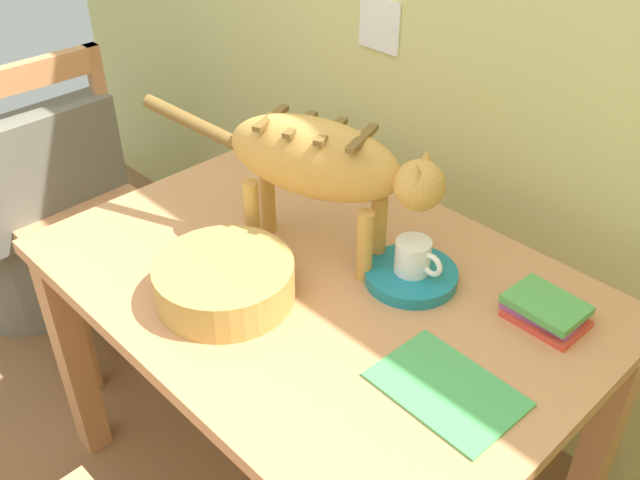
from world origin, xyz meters
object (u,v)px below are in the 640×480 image
(dining_table, at_px, (320,308))
(book_stack, at_px, (546,309))
(saucer_bowl, at_px, (411,275))
(coffee_mug, at_px, (414,257))
(wicker_armchair, at_px, (31,228))
(cat, at_px, (322,164))
(wooden_chair_far, at_px, (86,217))
(wicker_basket, at_px, (225,280))
(magazine, at_px, (447,389))

(dining_table, bearing_deg, book_stack, 29.27)
(saucer_bowl, height_order, coffee_mug, coffee_mug)
(wicker_armchair, bearing_deg, coffee_mug, -80.57)
(dining_table, bearing_deg, cat, 133.71)
(dining_table, height_order, wooden_chair_far, wooden_chair_far)
(wicker_basket, height_order, wooden_chair_far, wooden_chair_far)
(saucer_bowl, distance_m, wicker_basket, 0.41)
(wooden_chair_far, height_order, wicker_armchair, wooden_chair_far)
(wooden_chair_far, bearing_deg, magazine, 91.52)
(magazine, distance_m, wicker_basket, 0.51)
(book_stack, xyz_separation_m, wooden_chair_far, (-1.41, -0.32, -0.29))
(book_stack, relative_size, wicker_armchair, 0.21)
(saucer_bowl, height_order, wicker_armchair, wicker_armchair)
(cat, distance_m, book_stack, 0.55)
(saucer_bowl, bearing_deg, coffee_mug, 0.00)
(cat, relative_size, magazine, 2.63)
(wicker_basket, bearing_deg, dining_table, 65.35)
(wooden_chair_far, bearing_deg, wicker_armchair, -78.44)
(coffee_mug, distance_m, wicker_basket, 0.41)
(dining_table, bearing_deg, magazine, -9.53)
(magazine, distance_m, wooden_chair_far, 1.42)
(cat, height_order, book_stack, cat)
(magazine, height_order, wicker_armchair, wicker_armchair)
(wooden_chair_far, distance_m, wicker_armchair, 0.40)
(wicker_armchair, bearing_deg, dining_table, -84.99)
(book_stack, distance_m, wooden_chair_far, 1.48)
(book_stack, bearing_deg, dining_table, -150.73)
(coffee_mug, bearing_deg, magazine, -38.80)
(cat, bearing_deg, saucer_bowl, 90.00)
(saucer_bowl, height_order, magazine, saucer_bowl)
(wicker_basket, distance_m, wicker_armchair, 1.35)
(saucer_bowl, relative_size, wooden_chair_far, 0.22)
(cat, height_order, coffee_mug, cat)
(wooden_chair_far, bearing_deg, wicker_basket, 83.91)
(cat, bearing_deg, coffee_mug, 89.68)
(coffee_mug, distance_m, book_stack, 0.29)
(wicker_basket, bearing_deg, wicker_armchair, 177.94)
(saucer_bowl, height_order, wicker_basket, wicker_basket)
(cat, xyz_separation_m, book_stack, (0.48, 0.17, -0.21))
(wooden_chair_far, bearing_deg, book_stack, 103.61)
(cat, height_order, saucer_bowl, cat)
(coffee_mug, distance_m, magazine, 0.33)
(book_stack, height_order, wooden_chair_far, wooden_chair_far)
(saucer_bowl, xyz_separation_m, magazine, (0.26, -0.20, -0.01))
(wooden_chair_far, bearing_deg, dining_table, 95.67)
(dining_table, distance_m, wicker_basket, 0.25)
(magazine, bearing_deg, book_stack, 88.85)
(magazine, height_order, book_stack, book_stack)
(dining_table, bearing_deg, wooden_chair_far, -175.25)
(coffee_mug, bearing_deg, cat, -160.68)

